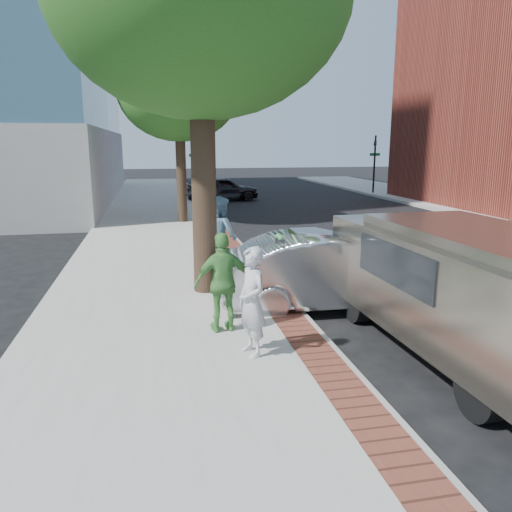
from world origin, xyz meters
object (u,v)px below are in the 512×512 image
object	(u,v)px
person_green	(224,283)
sedan_silver	(331,271)
person_gray	(252,302)
person_officer	(221,235)
bg_car	(223,189)
van	(456,282)
parking_meter	(279,256)

from	to	relation	value
person_green	sedan_silver	size ratio (longest dim) A/B	0.36
person_gray	person_green	xyz separation A→B (m)	(-0.28, 1.07, 0.02)
person_gray	person_officer	xyz separation A→B (m)	(0.19, 4.92, 0.12)
person_officer	person_green	bearing A→B (deg)	150.34
person_officer	sedan_silver	distance (m)	3.24
person_green	bg_car	bearing A→B (deg)	-103.79
person_gray	sedan_silver	size ratio (longest dim) A/B	0.36
person_officer	van	distance (m)	5.93
bg_car	person_green	bearing A→B (deg)	165.40
person_officer	person_green	size ratio (longest dim) A/B	1.12
person_gray	bg_car	distance (m)	22.29
person_officer	parking_meter	bearing A→B (deg)	171.38
person_officer	van	world-z (taller)	van
sedan_silver	van	size ratio (longest dim) A/B	0.82
sedan_silver	bg_car	size ratio (longest dim) A/B	1.13
person_gray	bg_car	xyz separation A→B (m)	(2.62, 22.13, -0.28)
van	parking_meter	bearing A→B (deg)	135.96
parking_meter	van	bearing A→B (deg)	-42.41
parking_meter	van	world-z (taller)	van
person_gray	person_officer	bearing A→B (deg)	162.52
parking_meter	person_green	world-z (taller)	person_green
bg_car	van	xyz separation A→B (m)	(0.65, -22.28, 0.43)
person_officer	person_green	xyz separation A→B (m)	(-0.47, -3.85, -0.10)
person_green	van	size ratio (longest dim) A/B	0.30
bg_car	parking_meter	bearing A→B (deg)	168.43
parking_meter	person_officer	bearing A→B (deg)	104.04
person_green	bg_car	size ratio (longest dim) A/B	0.41
person_green	sedan_silver	xyz separation A→B (m)	(2.39, 1.26, -0.23)
person_green	bg_car	world-z (taller)	person_green
bg_car	van	bearing A→B (deg)	174.90
person_gray	van	size ratio (longest dim) A/B	0.29
bg_car	van	distance (m)	22.29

